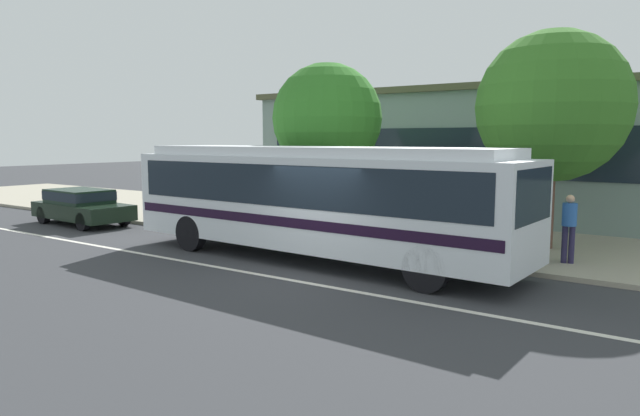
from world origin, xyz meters
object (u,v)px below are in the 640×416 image
transit_bus (315,195)px  street_tree_mid_block (553,107)px  bus_stop_sign (455,192)px  pedestrian_walking_along_curb (542,220)px  pedestrian_waiting_near_sign (569,223)px  pedestrian_standing_by_tree (368,208)px  street_tree_near_stop (327,119)px  sedan_behind_bus (81,205)px

transit_bus → street_tree_mid_block: size_ratio=1.88×
bus_stop_sign → pedestrian_walking_along_curb: bearing=27.4°
pedestrian_waiting_near_sign → street_tree_mid_block: 3.51m
bus_stop_sign → pedestrian_standing_by_tree: bearing=160.3°
transit_bus → street_tree_near_stop: street_tree_near_stop is taller
transit_bus → pedestrian_standing_by_tree: (-0.06, 2.82, -0.63)m
transit_bus → pedestrian_standing_by_tree: size_ratio=6.78×
transit_bus → pedestrian_walking_along_curb: bearing=28.1°
transit_bus → pedestrian_waiting_near_sign: bearing=26.7°
sedan_behind_bus → bus_stop_sign: bearing=6.1°
transit_bus → street_tree_near_stop: bearing=119.8°
street_tree_near_stop → bus_stop_sign: bearing=-18.5°
pedestrian_walking_along_curb → pedestrian_standing_by_tree: size_ratio=1.06×
pedestrian_walking_along_curb → bus_stop_sign: (-1.87, -0.97, 0.68)m
pedestrian_standing_by_tree → street_tree_near_stop: bearing=163.5°
pedestrian_walking_along_curb → street_tree_mid_block: street_tree_mid_block is taller
pedestrian_standing_by_tree → street_tree_near_stop: street_tree_near_stop is taller
pedestrian_standing_by_tree → bus_stop_sign: bearing=-19.7°
bus_stop_sign → transit_bus: bearing=-151.5°
pedestrian_standing_by_tree → bus_stop_sign: size_ratio=0.62×
pedestrian_standing_by_tree → street_tree_mid_block: 5.82m
pedestrian_waiting_near_sign → bus_stop_sign: (-2.47, -1.12, 0.72)m
pedestrian_walking_along_curb → street_tree_near_stop: size_ratio=0.32×
sedan_behind_bus → pedestrian_walking_along_curb: pedestrian_walking_along_curb is taller
pedestrian_waiting_near_sign → street_tree_near_stop: (-7.51, 0.57, 2.67)m
transit_bus → pedestrian_walking_along_curb: transit_bus is taller
transit_bus → street_tree_mid_block: bearing=44.4°
pedestrian_walking_along_curb → street_tree_near_stop: bearing=174.0°
transit_bus → pedestrian_walking_along_curb: 5.66m
sedan_behind_bus → street_tree_mid_block: size_ratio=0.73×
pedestrian_waiting_near_sign → street_tree_mid_block: size_ratio=0.28×
sedan_behind_bus → pedestrian_standing_by_tree: bearing=13.7°
transit_bus → street_tree_near_stop: (-1.93, 3.37, 2.06)m
pedestrian_waiting_near_sign → street_tree_near_stop: bearing=175.7°
street_tree_mid_block → transit_bus: bearing=-135.6°
bus_stop_sign → sedan_behind_bus: bearing=-173.9°
street_tree_near_stop → street_tree_mid_block: 6.69m
transit_bus → pedestrian_walking_along_curb: (4.97, 2.65, -0.57)m
sedan_behind_bus → pedestrian_walking_along_curb: bearing=8.8°
pedestrian_waiting_near_sign → bus_stop_sign: bearing=-155.6°
pedestrian_standing_by_tree → bus_stop_sign: bus_stop_sign is taller
sedan_behind_bus → pedestrian_waiting_near_sign: (16.31, 2.60, 0.38)m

